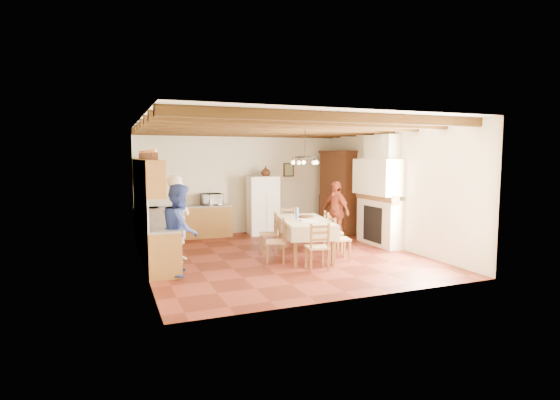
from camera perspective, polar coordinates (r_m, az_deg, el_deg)
The scene contains 31 objects.
floor at distance 10.09m, azimuth 0.10°, elevation -7.32°, with size 6.00×6.50×0.02m, color #4E1A0F.
ceiling at distance 9.85m, azimuth 0.10°, elevation 10.05°, with size 6.00×6.50×0.02m, color white.
wall_back at distance 12.93m, azimuth -5.26°, elevation 2.31°, with size 6.00×0.02×3.00m, color beige.
wall_front at distance 6.95m, azimuth 10.12°, elevation -0.73°, with size 6.00×0.02×3.00m, color beige.
wall_left at distance 9.18m, azimuth -17.63°, elevation 0.66°, with size 0.02×6.50×3.00m, color beige.
wall_right at distance 11.32m, azimuth 14.41°, elevation 1.66°, with size 0.02×6.50×3.00m, color beige.
ceiling_beams at distance 9.85m, azimuth 0.10°, elevation 9.47°, with size 6.00×6.30×0.16m, color #341D0D, non-canonical shape.
lower_cabinets_left at distance 10.38m, azimuth -16.15°, elevation -4.69°, with size 0.60×4.30×0.86m, color brown.
lower_cabinets_back at distance 12.39m, azimuth -11.71°, elevation -2.91°, with size 2.30×0.60×0.86m, color brown.
countertop_left at distance 10.31m, azimuth -16.22°, elevation -2.23°, with size 0.62×4.30×0.04m, color gray.
countertop_back at distance 12.34m, azimuth -11.75°, elevation -0.84°, with size 2.34×0.62×0.04m, color gray.
backsplash_left at distance 10.25m, azimuth -17.86°, elevation -0.53°, with size 0.03×4.30×0.60m, color beige.
backsplash_back at distance 12.58m, azimuth -12.00°, elevation 0.75°, with size 2.30×0.03×0.60m, color beige.
upper_cabinets at distance 10.22m, azimuth -17.07°, elevation 3.13°, with size 0.35×4.20×0.70m, color brown.
fireplace at distance 11.32m, azimuth 12.61°, elevation 1.20°, with size 0.56×1.60×2.80m, color beige, non-canonical shape.
wall_picture at distance 13.41m, azimuth 1.14°, elevation 3.96°, with size 0.34×0.03×0.42m, color black.
refrigerator at distance 12.72m, azimuth -2.26°, elevation -0.69°, with size 0.84×0.69×1.69m, color white.
hutch at distance 13.08m, azimuth 7.67°, elevation 1.07°, with size 0.56×1.34×2.43m, color #382013, non-canonical shape.
dining_table at distance 9.85m, azimuth 3.25°, elevation -3.03°, with size 1.37×2.12×0.86m.
chandelier at distance 9.73m, azimuth 3.30°, elevation 5.61°, with size 0.47×0.47×0.03m, color black.
chair_left_near at distance 9.31m, azimuth -0.59°, elevation -5.35°, with size 0.42×0.40×0.96m, color brown, non-canonical shape.
chair_left_far at distance 10.24m, azimuth -1.53°, elevation -4.33°, with size 0.42×0.40×0.96m, color brown, non-canonical shape.
chair_right_near at distance 9.69m, azimuth 7.82°, elevation -4.96°, with size 0.42×0.40×0.96m, color brown, non-canonical shape.
chair_right_far at distance 10.53m, azimuth 6.98°, elevation -4.09°, with size 0.42×0.40×0.96m, color brown, non-canonical shape.
chair_end_near at distance 8.81m, azimuth 4.86°, elevation -6.01°, with size 0.42×0.40×0.96m, color brown, non-canonical shape.
chair_end_far at distance 11.09m, azimuth 1.32°, elevation -3.54°, with size 0.42×0.40×0.96m, color brown, non-canonical shape.
person_man at distance 9.64m, azimuth -13.11°, elevation -2.36°, with size 0.68×0.45×1.87m, color white.
person_woman_blue at distance 8.59m, azimuth -12.88°, elevation -3.75°, with size 0.85×0.66×1.75m, color #2D4092.
person_woman_red at distance 11.60m, azimuth 7.31°, elevation -1.52°, with size 0.95×0.40×1.62m, color #B1492C.
microwave at distance 12.44m, azimuth -8.92°, elevation 0.09°, with size 0.58×0.39×0.32m, color silver.
fridge_vase at distance 12.68m, azimuth -1.87°, elevation 3.79°, with size 0.28×0.28×0.30m, color #382013.
Camera 1 is at (-3.64, -9.13, 2.28)m, focal length 28.00 mm.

